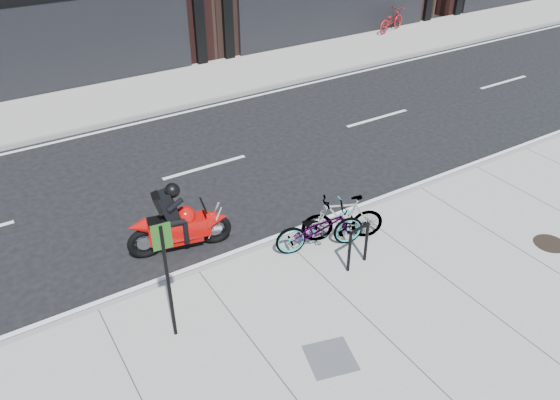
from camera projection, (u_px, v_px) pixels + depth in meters
ground at (241, 202)px, 13.16m from camera, size 120.00×120.00×0.00m
sidewalk_near at (376, 330)px, 9.55m from camera, size 60.00×6.00×0.13m
sidewalk_far at (133, 96)px, 18.66m from camera, size 60.00×3.50×0.13m
bike_rack at (358, 243)px, 10.66m from camera, size 0.56×0.15×0.94m
bicycle_front at (320, 228)px, 11.17m from camera, size 2.00×1.13×1.00m
bicycle_rear at (343, 218)px, 11.41m from camera, size 1.81×1.17×1.05m
motorcycle at (183, 223)px, 11.27m from camera, size 2.18×0.86×1.64m
bicycle_far at (391, 20)px, 24.78m from camera, size 2.01×1.24×1.00m
manhole_cover at (550, 243)px, 11.54m from camera, size 0.75×0.75×0.02m
utility_grate at (330, 358)px, 8.94m from camera, size 0.92×0.92×0.02m
sign_post at (167, 272)px, 8.66m from camera, size 0.31×0.06×2.31m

